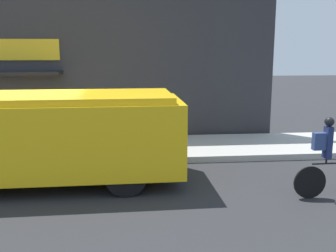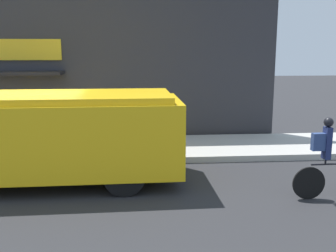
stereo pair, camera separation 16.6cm
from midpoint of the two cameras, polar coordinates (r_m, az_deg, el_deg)
The scene contains 6 objects.
ground_plane at distance 11.08m, azimuth -19.02°, elevation -5.74°, with size 70.00×70.00×0.00m, color #2B2B2D.
sidewalk at distance 12.37m, azimuth -17.58°, elevation -3.48°, with size 28.00×2.80×0.18m.
storefront at distance 13.62m, azimuth -16.95°, elevation 8.06°, with size 14.92×1.07×4.96m.
school_bus at distance 9.47m, azimuth -17.97°, elevation -1.42°, with size 6.89×2.83×2.10m.
cyclist at distance 8.84m, azimuth 21.83°, elevation -4.69°, with size 1.71×0.20×1.73m.
trash_bin at distance 12.46m, azimuth -15.84°, elevation -0.58°, with size 0.57×0.57×0.96m.
Camera 1 is at (2.51, -10.31, 3.09)m, focal length 42.00 mm.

